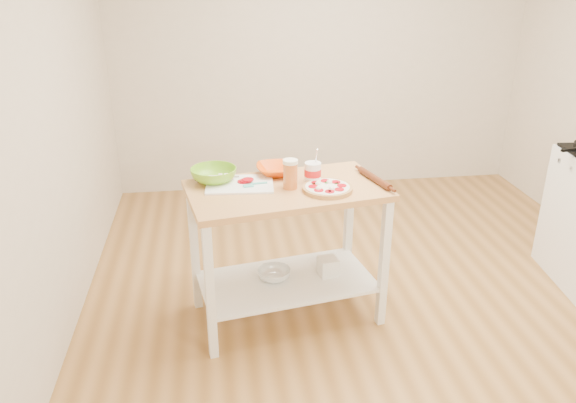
# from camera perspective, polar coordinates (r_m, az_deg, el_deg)

# --- Properties ---
(room_shell) EXTENTS (4.04, 4.54, 2.74)m
(room_shell) POSITION_cam_1_polar(r_m,az_deg,el_deg) (3.40, 10.75, 9.34)
(room_shell) COLOR #A1713B
(room_shell) RESTS_ON ground
(prep_island) EXTENTS (1.26, 0.83, 0.90)m
(prep_island) POSITION_cam_1_polar(r_m,az_deg,el_deg) (3.45, -0.12, -2.44)
(prep_island) COLOR tan
(prep_island) RESTS_ON ground
(pizza) EXTENTS (0.30, 0.30, 0.05)m
(pizza) POSITION_cam_1_polar(r_m,az_deg,el_deg) (3.31, 4.01, 1.38)
(pizza) COLOR tan
(pizza) RESTS_ON prep_island
(cutting_board) EXTENTS (0.42, 0.33, 0.04)m
(cutting_board) POSITION_cam_1_polar(r_m,az_deg,el_deg) (3.40, -4.97, 1.82)
(cutting_board) COLOR white
(cutting_board) RESTS_ON prep_island
(spatula) EXTENTS (0.15, 0.06, 0.01)m
(spatula) POSITION_cam_1_polar(r_m,az_deg,el_deg) (3.36, -3.46, 1.74)
(spatula) COLOR #48BDAF
(spatula) RESTS_ON cutting_board
(knife) EXTENTS (0.27, 0.04, 0.01)m
(knife) POSITION_cam_1_polar(r_m,az_deg,el_deg) (3.48, -7.83, 2.35)
(knife) COLOR silver
(knife) RESTS_ON cutting_board
(orange_bowl) EXTENTS (0.26, 0.26, 0.06)m
(orange_bowl) POSITION_cam_1_polar(r_m,az_deg,el_deg) (3.55, -1.16, 3.25)
(orange_bowl) COLOR #DC4907
(orange_bowl) RESTS_ON prep_island
(green_bowl) EXTENTS (0.38, 0.38, 0.09)m
(green_bowl) POSITION_cam_1_polar(r_m,az_deg,el_deg) (3.45, -7.55, 2.70)
(green_bowl) COLOR #71B320
(green_bowl) RESTS_ON prep_island
(beer_pint) EXTENTS (0.09, 0.09, 0.18)m
(beer_pint) POSITION_cam_1_polar(r_m,az_deg,el_deg) (3.31, 0.24, 2.81)
(beer_pint) COLOR #C26329
(beer_pint) RESTS_ON prep_island
(yogurt_tub) EXTENTS (0.10, 0.10, 0.22)m
(yogurt_tub) POSITION_cam_1_polar(r_m,az_deg,el_deg) (3.42, 2.53, 2.99)
(yogurt_tub) COLOR white
(yogurt_tub) RESTS_ON prep_island
(rolling_pin) EXTENTS (0.13, 0.35, 0.04)m
(rolling_pin) POSITION_cam_1_polar(r_m,az_deg,el_deg) (3.47, 8.78, 2.32)
(rolling_pin) COLOR #572714
(rolling_pin) RESTS_ON prep_island
(shelf_glass_bowl) EXTENTS (0.22, 0.22, 0.07)m
(shelf_glass_bowl) POSITION_cam_1_polar(r_m,az_deg,el_deg) (3.63, -1.42, -7.39)
(shelf_glass_bowl) COLOR silver
(shelf_glass_bowl) RESTS_ON prep_island
(shelf_bin) EXTENTS (0.14, 0.14, 0.12)m
(shelf_bin) POSITION_cam_1_polar(r_m,az_deg,el_deg) (3.68, 4.07, -6.59)
(shelf_bin) COLOR white
(shelf_bin) RESTS_ON prep_island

